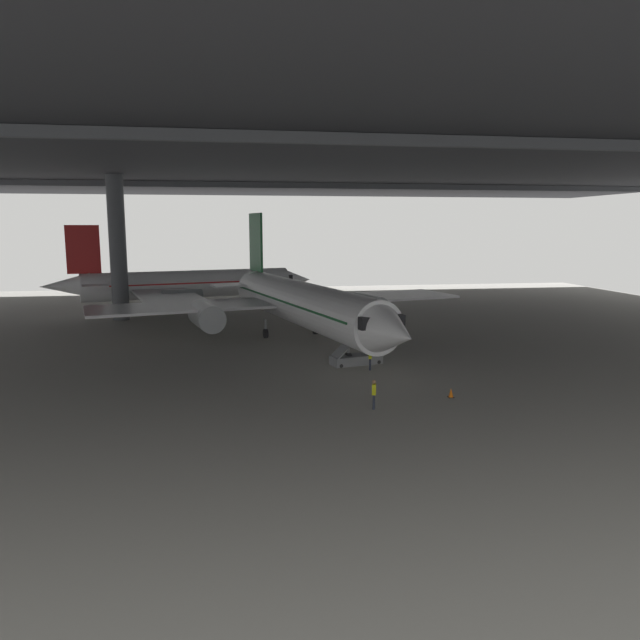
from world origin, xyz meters
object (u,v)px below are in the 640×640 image
(airplane_main, at_px, (299,303))
(traffic_cone_orange, at_px, (451,393))
(boarding_stairs, at_px, (357,354))
(crew_worker_near_nose, at_px, (374,392))
(airplane_distant, at_px, (184,284))
(crew_worker_by_stairs, at_px, (370,357))

(airplane_main, relative_size, traffic_cone_orange, 63.68)
(boarding_stairs, distance_m, traffic_cone_orange, 10.47)
(crew_worker_near_nose, relative_size, airplane_distant, 0.05)
(airplane_main, relative_size, boarding_stairs, 8.01)
(boarding_stairs, bearing_deg, traffic_cone_orange, -68.66)
(boarding_stairs, bearing_deg, airplane_main, 107.61)
(airplane_main, relative_size, airplane_distant, 1.14)
(airplane_distant, xyz_separation_m, traffic_cone_orange, (18.94, -41.84, -3.02))
(boarding_stairs, bearing_deg, crew_worker_by_stairs, -75.94)
(crew_worker_near_nose, distance_m, airplane_distant, 45.51)
(airplane_distant, bearing_deg, traffic_cone_orange, -65.64)
(crew_worker_by_stairs, height_order, airplane_distant, airplane_distant)
(boarding_stairs, bearing_deg, airplane_distant, 115.24)
(airplane_distant, bearing_deg, crew_worker_near_nose, -72.55)
(airplane_distant, relative_size, traffic_cone_orange, 55.68)
(crew_worker_by_stairs, bearing_deg, crew_worker_near_nose, -102.54)
(airplane_main, relative_size, crew_worker_by_stairs, 21.93)
(boarding_stairs, bearing_deg, crew_worker_near_nose, -97.62)
(boarding_stairs, xyz_separation_m, traffic_cone_orange, (3.81, -9.75, -0.45))
(airplane_main, height_order, airplane_distant, airplane_main)
(crew_worker_near_nose, distance_m, crew_worker_by_stairs, 9.38)
(crew_worker_near_nose, xyz_separation_m, airplane_distant, (-13.63, 43.36, 2.31))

